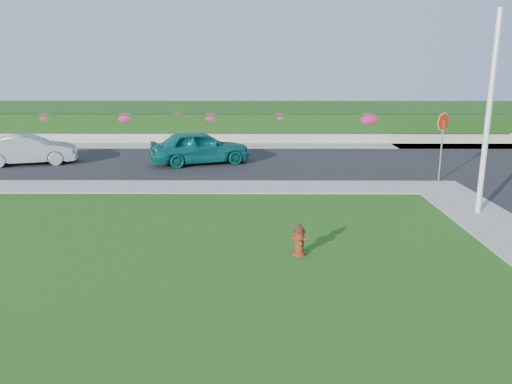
{
  "coord_description": "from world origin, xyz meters",
  "views": [
    {
      "loc": [
        0.32,
        -9.14,
        4.34
      ],
      "look_at": [
        0.22,
        4.67,
        0.9
      ],
      "focal_mm": 35.0,
      "sensor_mm": 36.0,
      "label": 1
    }
  ],
  "objects_px": {
    "utility_pole": "(488,116)",
    "stop_sign": "(443,130)",
    "sedan_silver": "(29,150)",
    "fire_hydrant": "(299,240)",
    "sedan_teal": "(200,147)"
  },
  "relations": [
    {
      "from": "sedan_teal",
      "to": "utility_pole",
      "type": "height_order",
      "value": "utility_pole"
    },
    {
      "from": "fire_hydrant",
      "to": "sedan_silver",
      "type": "distance_m",
      "value": 16.1
    },
    {
      "from": "sedan_silver",
      "to": "fire_hydrant",
      "type": "bearing_deg",
      "value": -150.42
    },
    {
      "from": "stop_sign",
      "to": "sedan_teal",
      "type": "bearing_deg",
      "value": 148.75
    },
    {
      "from": "sedan_teal",
      "to": "sedan_silver",
      "type": "xyz_separation_m",
      "value": [
        -7.79,
        -0.19,
        -0.09
      ]
    },
    {
      "from": "sedan_silver",
      "to": "stop_sign",
      "type": "distance_m",
      "value": 17.94
    },
    {
      "from": "sedan_teal",
      "to": "utility_pole",
      "type": "bearing_deg",
      "value": -149.92
    },
    {
      "from": "sedan_teal",
      "to": "sedan_silver",
      "type": "height_order",
      "value": "sedan_teal"
    },
    {
      "from": "fire_hydrant",
      "to": "stop_sign",
      "type": "bearing_deg",
      "value": 59.69
    },
    {
      "from": "sedan_silver",
      "to": "utility_pole",
      "type": "bearing_deg",
      "value": -130.21
    },
    {
      "from": "fire_hydrant",
      "to": "sedan_silver",
      "type": "bearing_deg",
      "value": 142.63
    },
    {
      "from": "sedan_teal",
      "to": "sedan_silver",
      "type": "relative_size",
      "value": 1.1
    },
    {
      "from": "sedan_silver",
      "to": "utility_pole",
      "type": "xyz_separation_m",
      "value": [
        17.23,
        -7.77,
        2.28
      ]
    },
    {
      "from": "utility_pole",
      "to": "stop_sign",
      "type": "distance_m",
      "value": 4.58
    },
    {
      "from": "utility_pole",
      "to": "stop_sign",
      "type": "xyz_separation_m",
      "value": [
        0.35,
        4.46,
        -0.97
      ]
    }
  ]
}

